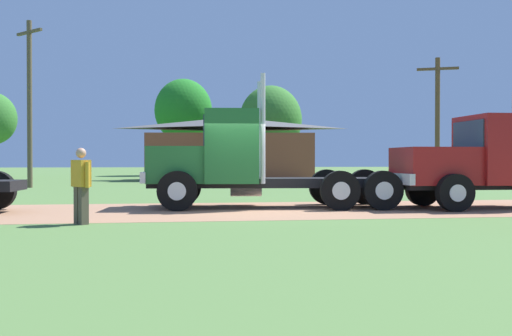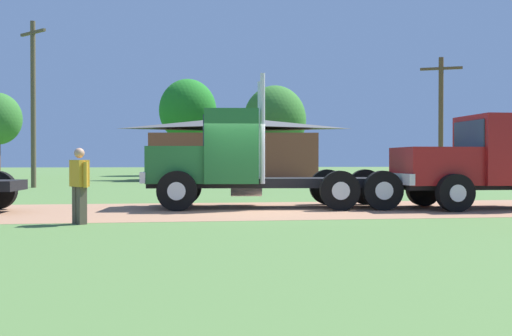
{
  "view_description": "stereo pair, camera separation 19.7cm",
  "coord_description": "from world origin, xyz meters",
  "px_view_note": "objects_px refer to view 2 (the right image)",
  "views": [
    {
      "loc": [
        -2.11,
        -16.88,
        1.46
      ],
      "look_at": [
        0.43,
        0.9,
        1.21
      ],
      "focal_mm": 41.31,
      "sensor_mm": 36.0,
      "label": 1
    },
    {
      "loc": [
        -1.91,
        -16.91,
        1.46
      ],
      "look_at": [
        0.43,
        0.9,
        1.21
      ],
      "focal_mm": 41.31,
      "sensor_mm": 36.0,
      "label": 2
    }
  ],
  "objects_px": {
    "shed_building": "(234,150)",
    "utility_pole_near": "(33,100)",
    "utility_pole_far": "(441,118)",
    "truck_near_left": "(493,165)",
    "truck_foreground_white": "(238,164)",
    "visitor_standing_near": "(79,182)"
  },
  "relations": [
    {
      "from": "truck_foreground_white",
      "to": "utility_pole_near",
      "type": "bearing_deg",
      "value": 123.29
    },
    {
      "from": "truck_near_left",
      "to": "visitor_standing_near",
      "type": "xyz_separation_m",
      "value": [
        -11.62,
        -2.91,
        -0.37
      ]
    },
    {
      "from": "truck_foreground_white",
      "to": "utility_pole_far",
      "type": "relative_size",
      "value": 1.16
    },
    {
      "from": "utility_pole_near",
      "to": "shed_building",
      "type": "bearing_deg",
      "value": 41.01
    },
    {
      "from": "utility_pole_near",
      "to": "utility_pole_far",
      "type": "xyz_separation_m",
      "value": [
        21.67,
        -1.8,
        -0.87
      ]
    },
    {
      "from": "visitor_standing_near",
      "to": "truck_near_left",
      "type": "bearing_deg",
      "value": 14.07
    },
    {
      "from": "visitor_standing_near",
      "to": "utility_pole_far",
      "type": "height_order",
      "value": "utility_pole_far"
    },
    {
      "from": "truck_near_left",
      "to": "utility_pole_near",
      "type": "bearing_deg",
      "value": 137.6
    },
    {
      "from": "truck_near_left",
      "to": "utility_pole_near",
      "type": "relative_size",
      "value": 0.91
    },
    {
      "from": "utility_pole_near",
      "to": "utility_pole_far",
      "type": "relative_size",
      "value": 1.24
    },
    {
      "from": "truck_foreground_white",
      "to": "shed_building",
      "type": "distance_m",
      "value": 24.39
    },
    {
      "from": "visitor_standing_near",
      "to": "utility_pole_near",
      "type": "height_order",
      "value": "utility_pole_near"
    },
    {
      "from": "truck_foreground_white",
      "to": "shed_building",
      "type": "relative_size",
      "value": 0.64
    },
    {
      "from": "shed_building",
      "to": "utility_pole_near",
      "type": "height_order",
      "value": "utility_pole_near"
    },
    {
      "from": "truck_near_left",
      "to": "utility_pole_far",
      "type": "height_order",
      "value": "utility_pole_far"
    },
    {
      "from": "truck_foreground_white",
      "to": "shed_building",
      "type": "height_order",
      "value": "shed_building"
    },
    {
      "from": "utility_pole_near",
      "to": "utility_pole_far",
      "type": "bearing_deg",
      "value": -4.75
    },
    {
      "from": "truck_foreground_white",
      "to": "utility_pole_near",
      "type": "xyz_separation_m",
      "value": [
        -9.35,
        14.24,
        3.27
      ]
    },
    {
      "from": "shed_building",
      "to": "utility_pole_near",
      "type": "distance_m",
      "value": 15.49
    },
    {
      "from": "truck_foreground_white",
      "to": "truck_near_left",
      "type": "height_order",
      "value": "truck_foreground_white"
    },
    {
      "from": "truck_near_left",
      "to": "utility_pole_far",
      "type": "bearing_deg",
      "value": 70.98
    },
    {
      "from": "truck_near_left",
      "to": "shed_building",
      "type": "relative_size",
      "value": 0.63
    }
  ]
}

